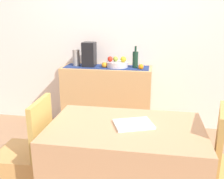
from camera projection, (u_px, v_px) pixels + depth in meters
The scene contains 16 objects.
ground_plane at pixel (110, 168), 2.65m from camera, with size 6.40×6.40×0.02m, color #A27A58.
room_wall_rear at pixel (125, 29), 3.38m from camera, with size 6.40×0.06×2.70m, color silver.
sideboard_console at pixel (107, 99), 3.43m from camera, with size 1.17×0.42×0.88m, color tan.
table_runner at pixel (107, 67), 3.30m from camera, with size 1.10×0.32×0.01m, color navy.
fruit_bowl at pixel (117, 64), 3.27m from camera, with size 0.28×0.28×0.07m, color silver.
apple_right at pixel (110, 59), 3.25m from camera, with size 0.07×0.07×0.07m, color red.
apple_left at pixel (123, 59), 3.21m from camera, with size 0.07×0.07×0.07m, color gold.
apple_rear at pixel (115, 59), 3.26m from camera, with size 0.06×0.06×0.06m, color olive.
wine_bottle at pixel (135, 59), 3.21m from camera, with size 0.07×0.07×0.28m.
coffee_maker at pixel (89, 55), 3.29m from camera, with size 0.16×0.18×0.32m, color black.
ceramic_vase at pixel (76, 58), 3.34m from camera, with size 0.09×0.09×0.22m, color #99958D.
orange_loose_end at pixel (104, 65), 3.25m from camera, with size 0.07×0.07×0.07m, color orange.
orange_loose_near_bowl at pixel (141, 67), 3.15m from camera, with size 0.07×0.07×0.07m, color orange.
dining_table at pixel (125, 169), 1.99m from camera, with size 1.16×0.73×0.74m, color tan.
open_book at pixel (133, 124), 1.89m from camera, with size 0.28×0.21×0.02m, color white.
chair_near_window at pixel (27, 170), 2.15m from camera, with size 0.42×0.42×0.90m.
Camera 1 is at (0.40, -2.28, 1.54)m, focal length 40.46 mm.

